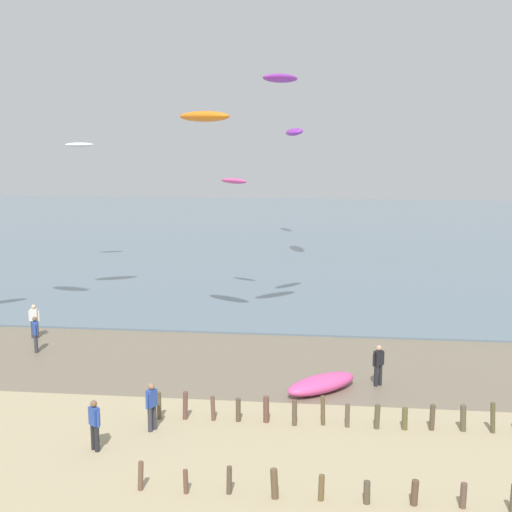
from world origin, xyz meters
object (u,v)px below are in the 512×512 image
(kite_aloft_0, at_px, (234,181))
(kite_aloft_10, at_px, (280,78))
(kite_aloft_2, at_px, (294,132))
(person_trailing_behind, at_px, (95,424))
(kite_aloft_11, at_px, (204,116))
(grounded_kite, at_px, (321,384))
(person_right_flank, at_px, (35,333))
(person_nearest_camera, at_px, (152,405))
(kite_aloft_12, at_px, (79,145))
(person_far_down_beach, at_px, (378,364))
(person_left_flank, at_px, (34,320))

(kite_aloft_0, bearing_deg, kite_aloft_10, 149.14)
(kite_aloft_2, bearing_deg, person_trailing_behind, 154.44)
(kite_aloft_2, relative_size, kite_aloft_11, 1.08)
(grounded_kite, bearing_deg, kite_aloft_11, -90.51)
(kite_aloft_11, bearing_deg, kite_aloft_2, -67.94)
(person_right_flank, bearing_deg, person_nearest_camera, -45.95)
(kite_aloft_10, relative_size, kite_aloft_12, 1.18)
(person_right_flank, bearing_deg, kite_aloft_11, 21.61)
(kite_aloft_0, bearing_deg, person_nearest_camera, 119.63)
(kite_aloft_10, bearing_deg, kite_aloft_11, -12.97)
(kite_aloft_11, relative_size, kite_aloft_12, 1.49)
(kite_aloft_11, bearing_deg, kite_aloft_10, -110.34)
(kite_aloft_10, bearing_deg, person_right_flank, -23.78)
(person_far_down_beach, bearing_deg, person_nearest_camera, -147.12)
(person_left_flank, bearing_deg, kite_aloft_10, 16.22)
(grounded_kite, distance_m, kite_aloft_0, 17.40)
(person_nearest_camera, bearing_deg, kite_aloft_11, 90.19)
(person_far_down_beach, distance_m, kite_aloft_0, 17.30)
(person_far_down_beach, distance_m, kite_aloft_11, 14.00)
(person_right_flank, height_order, kite_aloft_11, kite_aloft_11)
(kite_aloft_2, bearing_deg, kite_aloft_0, 147.09)
(person_right_flank, relative_size, grounded_kite, 0.52)
(person_nearest_camera, xyz_separation_m, kite_aloft_12, (-12.31, 27.44, 8.25))
(person_left_flank, distance_m, person_right_flank, 2.40)
(grounded_kite, xyz_separation_m, kite_aloft_10, (-2.41, 9.23, 12.44))
(kite_aloft_2, xyz_separation_m, kite_aloft_10, (0.20, -16.42, 2.70))
(person_trailing_behind, bearing_deg, kite_aloft_11, 83.58)
(kite_aloft_11, bearing_deg, person_left_flank, 37.03)
(grounded_kite, xyz_separation_m, kite_aloft_11, (-5.79, 6.57, 10.54))
(person_trailing_behind, height_order, kite_aloft_0, kite_aloft_0)
(person_nearest_camera, relative_size, person_right_flank, 1.00)
(grounded_kite, distance_m, kite_aloft_2, 27.56)
(kite_aloft_2, bearing_deg, kite_aloft_11, 153.23)
(person_far_down_beach, relative_size, person_trailing_behind, 1.00)
(person_right_flank, distance_m, person_far_down_beach, 15.85)
(person_nearest_camera, bearing_deg, kite_aloft_0, 89.52)
(grounded_kite, relative_size, kite_aloft_10, 1.37)
(kite_aloft_2, bearing_deg, person_left_flank, 132.13)
(grounded_kite, bearing_deg, kite_aloft_2, -126.10)
(person_far_down_beach, height_order, kite_aloft_12, kite_aloft_12)
(kite_aloft_0, bearing_deg, kite_aloft_2, -75.50)
(person_nearest_camera, relative_size, grounded_kite, 0.52)
(person_trailing_behind, distance_m, kite_aloft_10, 19.87)
(grounded_kite, distance_m, kite_aloft_12, 30.67)
(person_far_down_beach, xyz_separation_m, kite_aloft_11, (-8.06, 5.67, 9.95))
(person_left_flank, relative_size, person_right_flank, 1.00)
(person_far_down_beach, relative_size, kite_aloft_0, 0.91)
(kite_aloft_11, height_order, kite_aloft_12, kite_aloft_11)
(person_right_flank, bearing_deg, kite_aloft_0, 55.72)
(kite_aloft_11, bearing_deg, person_far_down_beach, 176.43)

